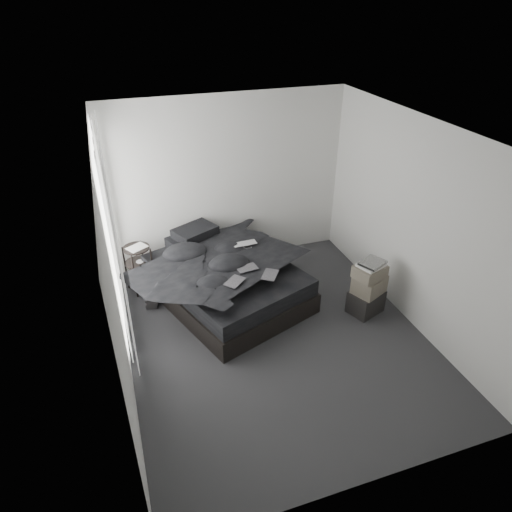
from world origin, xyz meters
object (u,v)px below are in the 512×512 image
object	(u,v)px
box_lower	(366,301)
side_stand	(139,269)
bed	(227,289)
laptop	(246,241)

from	to	relation	value
box_lower	side_stand	bearing A→B (deg)	151.88
bed	box_lower	xyz separation A→B (m)	(1.70, -0.90, 0.01)
laptop	box_lower	world-z (taller)	laptop
bed	box_lower	size ratio (longest dim) A/B	4.93
box_lower	bed	bearing A→B (deg)	152.24
laptop	side_stand	distance (m)	1.59
bed	box_lower	distance (m)	1.93
bed	side_stand	bearing A→B (deg)	131.50
side_stand	bed	bearing A→B (deg)	-28.66
bed	side_stand	world-z (taller)	side_stand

